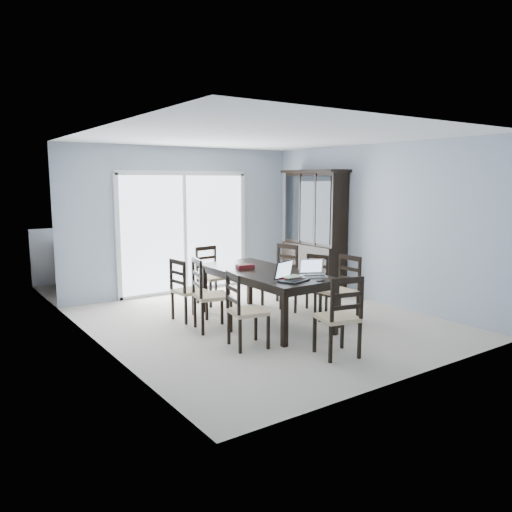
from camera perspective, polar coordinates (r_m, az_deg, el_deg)
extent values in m
plane|color=beige|center=(7.21, 0.97, -7.57)|extent=(5.00, 5.00, 0.00)
plane|color=white|center=(6.95, 1.03, 13.49)|extent=(5.00, 5.00, 0.00)
cube|color=#9CAABB|center=(9.10, -8.26, 4.06)|extent=(4.50, 0.02, 2.60)
cube|color=#9CAABB|center=(5.94, -16.91, 1.38)|extent=(0.02, 5.00, 2.60)
cube|color=#9CAABB|center=(8.47, 13.48, 3.57)|extent=(0.02, 5.00, 2.60)
cube|color=gray|center=(10.19, -10.61, -3.20)|extent=(4.50, 2.00, 0.10)
cube|color=#99999E|center=(10.99, -12.84, 0.77)|extent=(4.50, 0.06, 1.10)
cube|color=black|center=(7.04, 0.99, -1.86)|extent=(1.00, 2.20, 0.04)
cube|color=black|center=(7.05, 0.99, -2.33)|extent=(0.88, 2.08, 0.10)
cube|color=black|center=(6.10, 3.28, -7.23)|extent=(0.07, 0.07, 0.69)
cube|color=black|center=(6.64, 9.04, -6.02)|extent=(0.07, 0.07, 0.69)
cube|color=black|center=(7.73, -5.91, -3.87)|extent=(0.07, 0.07, 0.69)
cube|color=black|center=(8.16, -0.73, -3.16)|extent=(0.07, 0.07, 0.69)
cube|color=black|center=(9.29, 6.56, -1.26)|extent=(0.45, 1.30, 0.85)
cube|color=black|center=(9.19, 6.81, 5.38)|extent=(0.38, 1.30, 1.30)
cube|color=black|center=(9.16, 6.75, 9.60)|extent=(0.50, 1.38, 0.05)
cube|color=black|center=(8.75, 7.68, 5.20)|extent=(0.02, 0.36, 1.18)
cube|color=black|center=(9.06, 5.89, 5.35)|extent=(0.02, 0.36, 1.18)
cube|color=black|center=(9.38, 4.21, 5.48)|extent=(0.02, 0.36, 1.18)
cube|color=silver|center=(9.10, -8.17, 2.48)|extent=(2.40, 0.02, 2.10)
cube|color=white|center=(9.04, -8.27, 9.36)|extent=(2.52, 0.05, 0.08)
cube|color=white|center=(9.09, -8.12, 2.47)|extent=(0.06, 0.05, 2.10)
cube|color=white|center=(9.25, -7.99, -3.85)|extent=(2.52, 0.05, 0.05)
cube|color=black|center=(6.23, -3.13, -8.22)|extent=(0.04, 0.04, 0.41)
cube|color=black|center=(5.91, -1.83, -9.16)|extent=(0.04, 0.04, 0.41)
cube|color=black|center=(6.37, -0.03, -7.84)|extent=(0.04, 0.04, 0.41)
cube|color=black|center=(6.05, 1.41, -8.73)|extent=(0.04, 0.04, 0.41)
cube|color=#CDBE88|center=(6.07, -0.90, -6.39)|extent=(0.47, 0.47, 0.05)
cube|color=black|center=(6.96, -6.99, -6.34)|extent=(0.04, 0.04, 0.44)
cube|color=black|center=(6.60, -6.12, -7.16)|extent=(0.04, 0.04, 0.44)
cube|color=black|center=(7.07, -3.91, -6.07)|extent=(0.04, 0.04, 0.44)
cube|color=black|center=(6.71, -2.89, -6.86)|extent=(0.04, 0.04, 0.44)
cube|color=#CDBE88|center=(6.77, -5.00, -4.59)|extent=(0.52, 0.52, 0.05)
cube|color=black|center=(7.41, -9.50, -5.64)|extent=(0.04, 0.04, 0.40)
cube|color=black|center=(7.11, -8.01, -6.20)|extent=(0.04, 0.04, 0.40)
cube|color=black|center=(7.59, -7.19, -5.24)|extent=(0.04, 0.04, 0.40)
cube|color=black|center=(7.30, -5.65, -5.77)|extent=(0.04, 0.04, 0.40)
cube|color=#CDBE88|center=(7.30, -7.62, -4.00)|extent=(0.43, 0.43, 0.05)
cube|color=black|center=(7.25, 11.55, -5.93)|extent=(0.04, 0.04, 0.42)
cube|color=black|center=(7.49, 9.43, -5.38)|extent=(0.04, 0.04, 0.42)
cube|color=black|center=(6.98, 9.48, -6.42)|extent=(0.04, 0.04, 0.42)
cube|color=black|center=(7.24, 7.35, -5.84)|extent=(0.04, 0.04, 0.42)
cube|color=#CDBE88|center=(7.18, 9.50, -4.06)|extent=(0.42, 0.42, 0.05)
cube|color=black|center=(7.78, 8.05, -4.95)|extent=(0.04, 0.04, 0.39)
cube|color=black|center=(7.95, 5.85, -4.63)|extent=(0.04, 0.04, 0.39)
cube|color=black|center=(7.49, 6.79, -5.47)|extent=(0.04, 0.04, 0.39)
cube|color=black|center=(7.66, 4.54, -5.11)|extent=(0.04, 0.04, 0.39)
cube|color=#CDBE88|center=(7.67, 6.33, -3.45)|extent=(0.48, 0.48, 0.05)
cube|color=black|center=(8.15, 4.56, -4.11)|extent=(0.04, 0.04, 0.43)
cube|color=black|center=(8.38, 2.47, -3.73)|extent=(0.04, 0.04, 0.43)
cube|color=black|center=(7.86, 2.87, -4.58)|extent=(0.04, 0.04, 0.43)
cube|color=black|center=(8.10, 0.75, -4.17)|extent=(0.04, 0.04, 0.43)
cube|color=#CDBE88|center=(8.07, 2.67, -2.47)|extent=(0.51, 0.51, 0.05)
cube|color=black|center=(5.67, 8.52, -9.96)|extent=(0.04, 0.04, 0.42)
cube|color=black|center=(5.86, 11.74, -9.43)|extent=(0.04, 0.04, 0.42)
cube|color=black|center=(5.98, 6.71, -8.93)|extent=(0.04, 0.04, 0.42)
cube|color=black|center=(6.16, 9.82, -8.48)|extent=(0.04, 0.04, 0.42)
cube|color=#CDBE88|center=(5.85, 9.25, -6.98)|extent=(0.50, 0.50, 0.05)
cube|color=black|center=(8.50, -4.62, -3.65)|extent=(0.04, 0.04, 0.42)
cube|color=black|center=(8.29, -6.68, -3.99)|extent=(0.04, 0.04, 0.42)
cube|color=black|center=(8.21, -3.11, -4.07)|extent=(0.04, 0.04, 0.42)
cube|color=black|center=(8.00, -5.21, -4.44)|extent=(0.04, 0.04, 0.42)
cube|color=#CDBE88|center=(8.20, -4.92, -2.45)|extent=(0.44, 0.44, 0.05)
cube|color=black|center=(6.32, 4.35, -2.81)|extent=(0.43, 0.36, 0.02)
cube|color=silver|center=(6.30, 4.37, -1.68)|extent=(0.32, 0.14, 0.20)
cube|color=silver|center=(6.64, 6.61, -2.30)|extent=(0.40, 0.35, 0.02)
cube|color=silver|center=(6.62, 6.62, -1.33)|extent=(0.28, 0.17, 0.17)
cube|color=maroon|center=(6.44, 3.98, -2.55)|extent=(0.26, 0.21, 0.03)
cube|color=gold|center=(6.44, 4.05, -2.35)|extent=(0.25, 0.20, 0.01)
cube|color=black|center=(6.36, 7.38, -2.82)|extent=(0.11, 0.08, 0.01)
cube|color=#460E16|center=(7.18, -1.26, -1.23)|extent=(0.27, 0.16, 0.06)
cube|color=brown|center=(9.99, -14.98, -0.83)|extent=(1.96, 1.82, 0.84)
cube|color=#999999|center=(9.93, -15.08, 1.72)|extent=(2.02, 1.88, 0.06)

